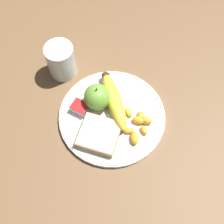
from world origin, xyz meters
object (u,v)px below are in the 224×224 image
at_px(plate, 112,116).
at_px(juice_glass, 61,61).
at_px(fork, 123,119).
at_px(jam_packet, 80,108).
at_px(banana, 114,100).
at_px(apple, 97,97).
at_px(bread_slice, 98,134).

relative_size(plate, juice_glass, 2.76).
bearing_deg(fork, juice_glass, -86.56).
xyz_separation_m(plate, juice_glass, (-0.19, 0.06, 0.04)).
bearing_deg(jam_packet, juice_glass, 142.06).
bearing_deg(fork, plate, -63.61).
xyz_separation_m(plate, jam_packet, (-0.08, -0.02, 0.01)).
relative_size(plate, fork, 1.71).
bearing_deg(jam_packet, plate, 17.40).
bearing_deg(fork, banana, -105.91).
distance_m(plate, fork, 0.03).
xyz_separation_m(banana, fork, (0.04, -0.03, -0.02)).
bearing_deg(banana, plate, -68.93).
height_order(juice_glass, fork, juice_glass).
bearing_deg(jam_packet, apple, 51.02).
xyz_separation_m(apple, jam_packet, (-0.03, -0.04, -0.02)).
distance_m(banana, jam_packet, 0.09).
height_order(plate, jam_packet, jam_packet).
bearing_deg(jam_packet, bread_slice, -28.30).
relative_size(plate, bread_slice, 2.44).
bearing_deg(apple, bread_slice, -59.72).
bearing_deg(plate, jam_packet, -162.60).
xyz_separation_m(juice_glass, banana, (0.18, -0.03, -0.01)).
bearing_deg(juice_glass, plate, -17.82).
relative_size(fork, jam_packet, 3.72).
relative_size(juice_glass, fork, 0.62).
distance_m(plate, bread_slice, 0.07).
distance_m(juice_glass, jam_packet, 0.14).
height_order(plate, juice_glass, juice_glass).
relative_size(apple, bread_slice, 0.70).
relative_size(banana, fork, 0.94).
xyz_separation_m(juice_glass, jam_packet, (0.11, -0.09, -0.02)).
bearing_deg(fork, jam_packet, -56.94).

